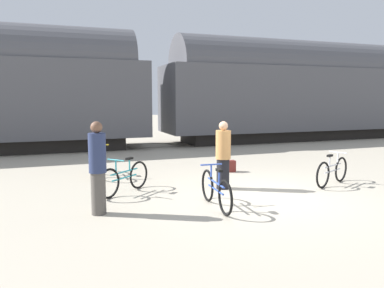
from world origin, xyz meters
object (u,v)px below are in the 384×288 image
object	(u,v)px
person_in_navy	(98,168)
backpack	(230,166)
bicycle_silver	(332,171)
bicycle_yellow	(100,162)
person_in_tan	(223,155)
freight_train	(155,87)
bicycle_teal	(125,178)
bicycle_blue	(216,190)

from	to	relation	value
person_in_navy	backpack	xyz separation A→B (m)	(4.14, 2.87, -0.73)
bicycle_silver	backpack	xyz separation A→B (m)	(-1.70, 2.42, -0.18)
person_in_navy	bicycle_yellow	bearing A→B (deg)	-6.88
person_in_tan	bicycle_yellow	bearing A→B (deg)	-17.83
bicycle_yellow	freight_train	bearing A→B (deg)	62.56
bicycle_yellow	backpack	distance (m)	3.82
bicycle_yellow	person_in_tan	world-z (taller)	person_in_tan
person_in_tan	person_in_navy	world-z (taller)	person_in_navy
bicycle_silver	person_in_navy	xyz separation A→B (m)	(-5.84, -0.46, 0.54)
bicycle_teal	backpack	distance (m)	3.72
bicycle_yellow	person_in_navy	xyz separation A→B (m)	(-0.39, -3.56, 0.50)
freight_train	person_in_navy	xyz separation A→B (m)	(-3.57, -9.69, -1.79)
backpack	person_in_tan	bearing A→B (deg)	-120.54
bicycle_silver	bicycle_yellow	bearing A→B (deg)	150.30
freight_train	bicycle_silver	bearing A→B (deg)	-76.24
bicycle_blue	person_in_navy	xyz separation A→B (m)	(-2.26, 0.38, 0.53)
bicycle_silver	bicycle_blue	size ratio (longest dim) A/B	0.90
bicycle_yellow	bicycle_silver	world-z (taller)	bicycle_yellow
bicycle_teal	person_in_tan	world-z (taller)	person_in_tan
bicycle_yellow	bicycle_blue	distance (m)	4.36
bicycle_silver	person_in_navy	distance (m)	5.88
bicycle_silver	person_in_navy	bearing A→B (deg)	-175.52
bicycle_blue	person_in_tan	size ratio (longest dim) A/B	1.05
freight_train	bicycle_silver	size ratio (longest dim) A/B	17.84
bicycle_silver	bicycle_blue	world-z (taller)	bicycle_blue
freight_train	bicycle_blue	bearing A→B (deg)	-97.46
bicycle_blue	backpack	size ratio (longest dim) A/B	5.06
bicycle_silver	bicycle_teal	distance (m)	5.19
bicycle_silver	person_in_tan	distance (m)	2.87
bicycle_blue	bicycle_teal	size ratio (longest dim) A/B	1.28
person_in_tan	backpack	size ratio (longest dim) A/B	4.84
person_in_navy	person_in_tan	bearing A→B (deg)	-71.68
freight_train	backpack	xyz separation A→B (m)	(0.57, -6.82, -2.52)
bicycle_blue	person_in_navy	bearing A→B (deg)	170.38
bicycle_blue	backpack	world-z (taller)	bicycle_blue
bicycle_blue	person_in_navy	size ratio (longest dim) A/B	0.97
bicycle_blue	bicycle_teal	world-z (taller)	bicycle_blue
bicycle_yellow	bicycle_blue	bearing A→B (deg)	-64.72
bicycle_yellow	backpack	size ratio (longest dim) A/B	5.05
bicycle_silver	person_in_tan	world-z (taller)	person_in_tan
freight_train	bicycle_blue	distance (m)	10.42
bicycle_blue	bicycle_teal	distance (m)	2.34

